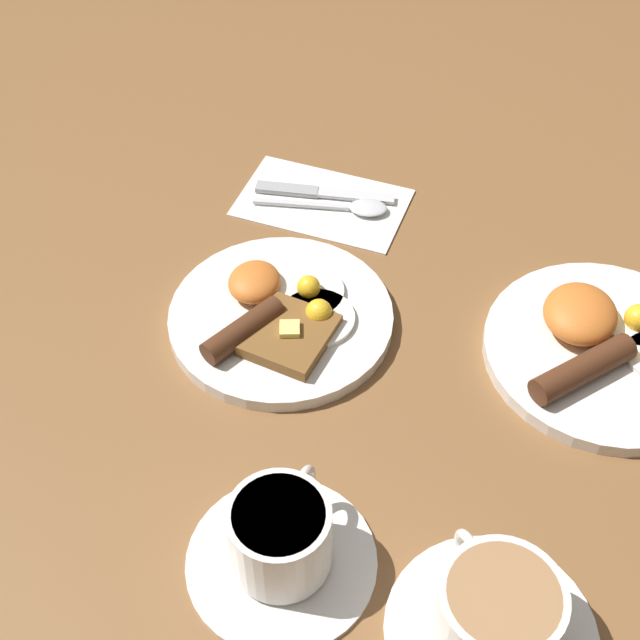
{
  "coord_description": "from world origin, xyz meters",
  "views": [
    {
      "loc": [
        0.59,
        0.2,
        0.69
      ],
      "look_at": [
        0.01,
        0.04,
        0.03
      ],
      "focal_mm": 50.0,
      "sensor_mm": 36.0,
      "label": 1
    }
  ],
  "objects_px": {
    "breakfast_plate_near": "(281,316)",
    "teacup_far": "(496,617)",
    "breakfast_plate_far": "(602,345)",
    "teacup_near": "(281,542)",
    "knife": "(317,192)",
    "spoon": "(353,207)"
  },
  "relations": [
    {
      "from": "breakfast_plate_near",
      "to": "spoon",
      "type": "xyz_separation_m",
      "value": [
        -0.19,
        0.03,
        -0.0
      ]
    },
    {
      "from": "breakfast_plate_near",
      "to": "breakfast_plate_far",
      "type": "height_order",
      "value": "breakfast_plate_far"
    },
    {
      "from": "breakfast_plate_far",
      "to": "teacup_near",
      "type": "relative_size",
      "value": 1.51
    },
    {
      "from": "spoon",
      "to": "knife",
      "type": "bearing_deg",
      "value": 152.13
    },
    {
      "from": "breakfast_plate_near",
      "to": "knife",
      "type": "distance_m",
      "value": 0.21
    },
    {
      "from": "breakfast_plate_far",
      "to": "spoon",
      "type": "xyz_separation_m",
      "value": [
        -0.15,
        -0.29,
        -0.01
      ]
    },
    {
      "from": "breakfast_plate_far",
      "to": "teacup_far",
      "type": "bearing_deg",
      "value": -12.11
    },
    {
      "from": "breakfast_plate_near",
      "to": "breakfast_plate_far",
      "type": "relative_size",
      "value": 0.96
    },
    {
      "from": "breakfast_plate_far",
      "to": "teacup_near",
      "type": "distance_m",
      "value": 0.39
    },
    {
      "from": "breakfast_plate_near",
      "to": "teacup_near",
      "type": "relative_size",
      "value": 1.45
    },
    {
      "from": "breakfast_plate_near",
      "to": "spoon",
      "type": "bearing_deg",
      "value": 170.89
    },
    {
      "from": "breakfast_plate_near",
      "to": "teacup_near",
      "type": "bearing_deg",
      "value": 16.79
    },
    {
      "from": "teacup_far",
      "to": "knife",
      "type": "xyz_separation_m",
      "value": [
        -0.48,
        -0.27,
        -0.02
      ]
    },
    {
      "from": "teacup_near",
      "to": "spoon",
      "type": "xyz_separation_m",
      "value": [
        -0.45,
        -0.05,
        -0.02
      ]
    },
    {
      "from": "breakfast_plate_near",
      "to": "teacup_near",
      "type": "distance_m",
      "value": 0.27
    },
    {
      "from": "breakfast_plate_far",
      "to": "teacup_near",
      "type": "height_order",
      "value": "teacup_near"
    },
    {
      "from": "breakfast_plate_near",
      "to": "teacup_far",
      "type": "bearing_deg",
      "value": 42.75
    },
    {
      "from": "spoon",
      "to": "teacup_far",
      "type": "bearing_deg",
      "value": -73.08
    },
    {
      "from": "spoon",
      "to": "teacup_near",
      "type": "bearing_deg",
      "value": -92.7
    },
    {
      "from": "breakfast_plate_near",
      "to": "teacup_far",
      "type": "relative_size",
      "value": 1.37
    },
    {
      "from": "breakfast_plate_far",
      "to": "knife",
      "type": "height_order",
      "value": "breakfast_plate_far"
    },
    {
      "from": "breakfast_plate_near",
      "to": "breakfast_plate_far",
      "type": "distance_m",
      "value": 0.33
    }
  ]
}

